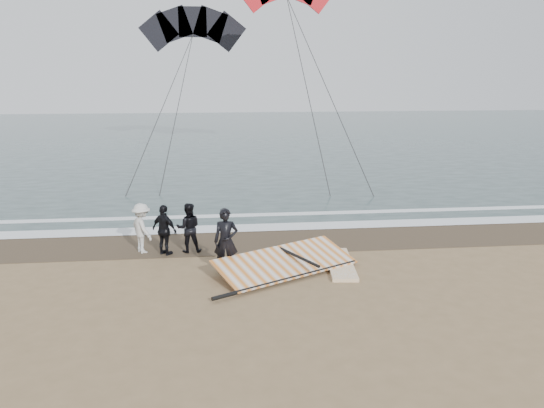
{
  "coord_description": "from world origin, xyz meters",
  "views": [
    {
      "loc": [
        -1.46,
        -11.97,
        5.38
      ],
      "look_at": [
        0.15,
        3.0,
        1.6
      ],
      "focal_mm": 35.0,
      "sensor_mm": 36.0,
      "label": 1
    }
  ],
  "objects_px": {
    "board_white": "(340,264)",
    "man_main": "(226,241)",
    "board_cream": "(318,255)",
    "sail_rig": "(283,263)"
  },
  "relations": [
    {
      "from": "board_white",
      "to": "board_cream",
      "type": "distance_m",
      "value": 0.97
    },
    {
      "from": "board_cream",
      "to": "man_main",
      "type": "bearing_deg",
      "value": -168.85
    },
    {
      "from": "man_main",
      "to": "board_cream",
      "type": "relative_size",
      "value": 0.79
    },
    {
      "from": "board_white",
      "to": "sail_rig",
      "type": "bearing_deg",
      "value": -167.63
    },
    {
      "from": "man_main",
      "to": "board_cream",
      "type": "distance_m",
      "value": 3.06
    },
    {
      "from": "board_white",
      "to": "board_cream",
      "type": "xyz_separation_m",
      "value": [
        -0.48,
        0.84,
        -0.0
      ]
    },
    {
      "from": "board_cream",
      "to": "sail_rig",
      "type": "distance_m",
      "value": 1.58
    },
    {
      "from": "board_white",
      "to": "man_main",
      "type": "bearing_deg",
      "value": -170.72
    },
    {
      "from": "board_cream",
      "to": "sail_rig",
      "type": "bearing_deg",
      "value": -148.49
    },
    {
      "from": "man_main",
      "to": "board_white",
      "type": "height_order",
      "value": "man_main"
    }
  ]
}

